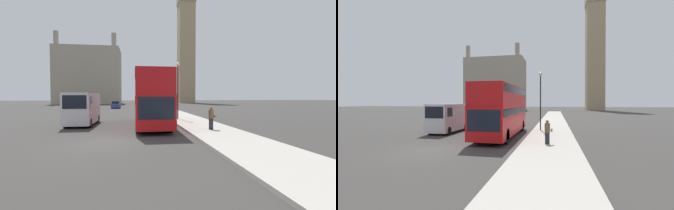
% 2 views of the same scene
% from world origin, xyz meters
% --- Properties ---
extents(ground_plane, '(300.00, 300.00, 0.00)m').
position_xyz_m(ground_plane, '(0.00, 0.00, 0.00)').
color(ground_plane, '#383533').
extents(sidewalk_strip, '(3.76, 120.00, 0.15)m').
position_xyz_m(sidewalk_strip, '(6.88, 0.00, 0.07)').
color(sidewalk_strip, '#ADA89E').
rests_on(sidewalk_strip, ground_plane).
extents(clock_tower, '(6.83, 7.00, 57.41)m').
position_xyz_m(clock_tower, '(21.74, 78.18, 29.46)').
color(clock_tower, tan).
rests_on(clock_tower, ground_plane).
extents(building_block_distant, '(21.27, 13.25, 23.50)m').
position_xyz_m(building_block_distant, '(-14.80, 69.99, 9.68)').
color(building_block_distant, '#9E937F').
rests_on(building_block_distant, ground_plane).
extents(red_double_decker_bus, '(2.58, 10.85, 4.29)m').
position_xyz_m(red_double_decker_bus, '(2.79, 6.69, 2.40)').
color(red_double_decker_bus, '#B71114').
rests_on(red_double_decker_bus, ground_plane).
extents(white_van, '(2.07, 5.41, 2.76)m').
position_xyz_m(white_van, '(-2.99, 7.80, 1.48)').
color(white_van, silver).
rests_on(white_van, ground_plane).
extents(pedestrian, '(0.51, 0.35, 1.59)m').
position_xyz_m(pedestrian, '(6.76, 2.78, 0.95)').
color(pedestrian, '#23232D').
rests_on(pedestrian, sidewalk_strip).
extents(street_lamp, '(0.36, 0.36, 5.80)m').
position_xyz_m(street_lamp, '(5.80, 10.38, 3.95)').
color(street_lamp, black).
rests_on(street_lamp, sidewalk_strip).
extents(parked_sedan, '(1.74, 4.25, 1.51)m').
position_xyz_m(parked_sedan, '(-2.76, 36.64, 0.69)').
color(parked_sedan, navy).
rests_on(parked_sedan, ground_plane).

